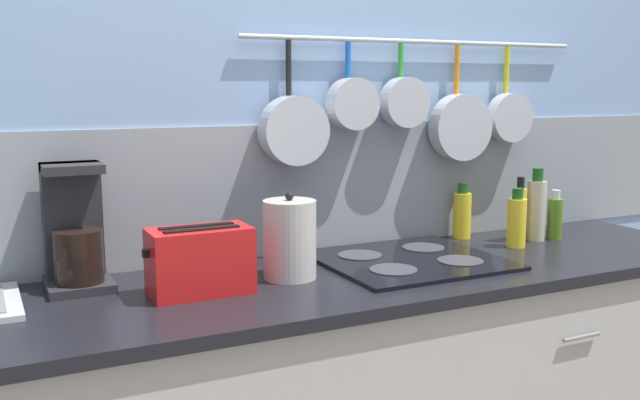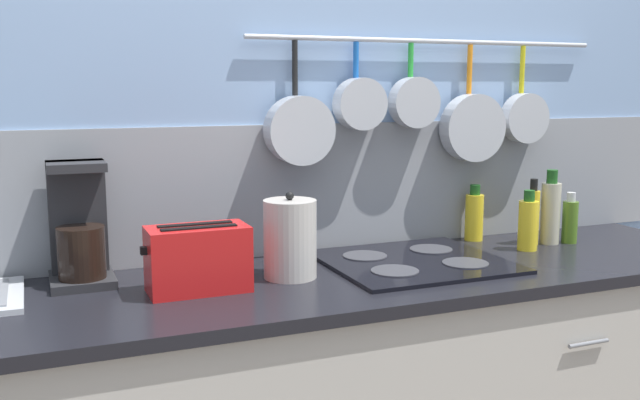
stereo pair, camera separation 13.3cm
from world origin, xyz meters
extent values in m
cube|color=#84A3CC|center=(0.00, 0.35, 1.30)|extent=(7.20, 0.06, 2.60)
cube|color=gray|center=(0.00, 0.35, 1.09)|extent=(7.20, 0.07, 0.42)
cylinder|color=#B7BABF|center=(0.49, 0.30, 1.57)|extent=(1.30, 0.02, 0.02)
cylinder|color=black|center=(0.00, 0.30, 1.48)|extent=(0.02, 0.02, 0.17)
cylinder|color=#B7BABF|center=(0.00, 0.26, 1.29)|extent=(0.21, 0.07, 0.21)
cylinder|color=#1959B2|center=(0.21, 0.30, 1.50)|extent=(0.02, 0.02, 0.11)
cylinder|color=#B7BABF|center=(0.21, 0.26, 1.37)|extent=(0.17, 0.07, 0.17)
cylinder|color=green|center=(0.41, 0.30, 1.51)|extent=(0.02, 0.02, 0.11)
cylinder|color=#B7BABF|center=(0.41, 0.27, 1.37)|extent=(0.17, 0.06, 0.17)
cylinder|color=orange|center=(0.64, 0.30, 1.48)|extent=(0.02, 0.02, 0.17)
cylinder|color=#B7BABF|center=(0.64, 0.27, 1.28)|extent=(0.23, 0.06, 0.23)
cylinder|color=gold|center=(0.86, 0.30, 1.48)|extent=(0.02, 0.02, 0.16)
cylinder|color=#B7BABF|center=(0.86, 0.27, 1.31)|extent=(0.18, 0.05, 0.18)
cylinder|color=slate|center=(0.67, -0.30, 0.70)|extent=(0.14, 0.01, 0.01)
cube|color=black|center=(0.00, 0.00, 0.87)|extent=(2.71, 0.62, 0.03)
cube|color=#262628|center=(-0.66, 0.19, 0.90)|extent=(0.17, 0.19, 0.02)
cube|color=#262628|center=(-0.66, 0.26, 1.05)|extent=(0.15, 0.07, 0.34)
cylinder|color=black|center=(-0.66, 0.17, 0.98)|extent=(0.13, 0.13, 0.14)
cube|color=#262628|center=(-0.66, 0.21, 1.21)|extent=(0.15, 0.15, 0.02)
cube|color=red|center=(-0.38, 0.01, 0.97)|extent=(0.26, 0.14, 0.17)
cube|color=black|center=(-0.38, -0.02, 1.06)|extent=(0.20, 0.02, 0.00)
cube|color=black|center=(-0.38, 0.03, 1.06)|extent=(0.20, 0.02, 0.00)
cube|color=black|center=(-0.52, 0.01, 1.01)|extent=(0.02, 0.02, 0.02)
cylinder|color=beige|center=(-0.11, 0.04, 1.00)|extent=(0.15, 0.15, 0.22)
sphere|color=black|center=(-0.11, 0.04, 1.12)|extent=(0.02, 0.02, 0.02)
cube|color=black|center=(0.29, 0.05, 0.89)|extent=(0.53, 0.50, 0.01)
cylinder|color=#38383D|center=(0.18, -0.05, 0.90)|extent=(0.14, 0.14, 0.00)
cylinder|color=#38383D|center=(0.41, -0.05, 0.90)|extent=(0.14, 0.14, 0.00)
cylinder|color=#38383D|center=(0.18, 0.15, 0.90)|extent=(0.14, 0.14, 0.00)
cylinder|color=#38383D|center=(0.41, 0.15, 0.90)|extent=(0.14, 0.14, 0.00)
cylinder|color=yellow|center=(0.66, 0.26, 0.96)|extent=(0.06, 0.06, 0.16)
cylinder|color=#194C19|center=(0.66, 0.26, 1.06)|extent=(0.04, 0.04, 0.04)
cylinder|color=yellow|center=(0.73, 0.07, 0.97)|extent=(0.06, 0.06, 0.16)
cylinder|color=#194C19|center=(0.73, 0.07, 1.07)|extent=(0.04, 0.04, 0.04)
cylinder|color=yellow|center=(0.80, 0.13, 0.98)|extent=(0.05, 0.05, 0.19)
cylinder|color=black|center=(0.80, 0.13, 1.09)|extent=(0.02, 0.02, 0.04)
cylinder|color=#BFB799|center=(0.87, 0.12, 0.99)|extent=(0.07, 0.07, 0.21)
cylinder|color=#194C19|center=(0.87, 0.12, 1.12)|extent=(0.04, 0.04, 0.05)
cylinder|color=#4C721E|center=(0.94, 0.10, 0.96)|extent=(0.05, 0.05, 0.14)
cylinder|color=beige|center=(0.94, 0.10, 1.04)|extent=(0.03, 0.03, 0.03)
camera|label=1|loc=(-0.90, -1.75, 1.42)|focal=40.00mm
camera|label=2|loc=(-0.78, -1.81, 1.42)|focal=40.00mm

